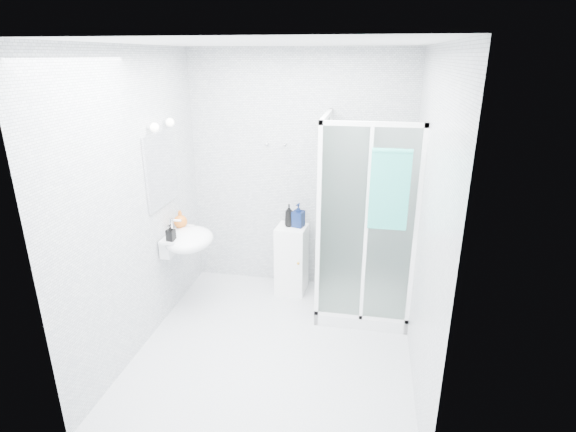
% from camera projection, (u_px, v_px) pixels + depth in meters
% --- Properties ---
extents(room, '(2.40, 2.60, 2.60)m').
position_uv_depth(room, '(274.00, 213.00, 3.67)').
color(room, silver).
rests_on(room, ground).
extents(shower_enclosure, '(0.90, 0.95, 2.00)m').
position_uv_depth(shower_enclosure, '(355.00, 271.00, 4.56)').
color(shower_enclosure, white).
rests_on(shower_enclosure, ground).
extents(wall_basin, '(0.46, 0.56, 0.35)m').
position_uv_depth(wall_basin, '(187.00, 240.00, 4.43)').
color(wall_basin, white).
rests_on(wall_basin, ground).
extents(mirror, '(0.02, 0.60, 0.70)m').
position_uv_depth(mirror, '(161.00, 169.00, 4.23)').
color(mirror, white).
rests_on(mirror, room).
extents(vanity_lights, '(0.10, 0.40, 0.08)m').
position_uv_depth(vanity_lights, '(162.00, 125.00, 4.08)').
color(vanity_lights, silver).
rests_on(vanity_lights, room).
extents(wall_hooks, '(0.23, 0.06, 0.03)m').
position_uv_depth(wall_hooks, '(276.00, 144.00, 4.77)').
color(wall_hooks, silver).
rests_on(wall_hooks, room).
extents(storage_cabinet, '(0.34, 0.36, 0.77)m').
position_uv_depth(storage_cabinet, '(292.00, 259.00, 4.96)').
color(storage_cabinet, white).
rests_on(storage_cabinet, ground).
extents(hand_towel, '(0.33, 0.05, 0.71)m').
position_uv_depth(hand_towel, '(390.00, 188.00, 3.80)').
color(hand_towel, teal).
rests_on(hand_towel, shower_enclosure).
extents(shampoo_bottle_a, '(0.11, 0.11, 0.25)m').
position_uv_depth(shampoo_bottle_a, '(289.00, 215.00, 4.80)').
color(shampoo_bottle_a, black).
rests_on(shampoo_bottle_a, storage_cabinet).
extents(shampoo_bottle_b, '(0.14, 0.15, 0.26)m').
position_uv_depth(shampoo_bottle_b, '(298.00, 215.00, 4.80)').
color(shampoo_bottle_b, '#0B1942').
rests_on(shampoo_bottle_b, storage_cabinet).
extents(soap_dispenser_orange, '(0.16, 0.16, 0.18)m').
position_uv_depth(soap_dispenser_orange, '(180.00, 219.00, 4.55)').
color(soap_dispenser_orange, '#C55E17').
rests_on(soap_dispenser_orange, wall_basin).
extents(soap_dispenser_black, '(0.08, 0.08, 0.16)m').
position_uv_depth(soap_dispenser_black, '(171.00, 233.00, 4.22)').
color(soap_dispenser_black, black).
rests_on(soap_dispenser_black, wall_basin).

